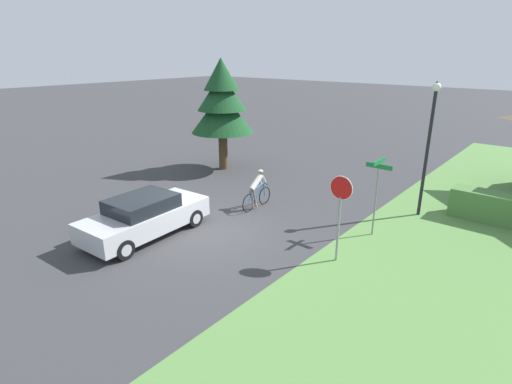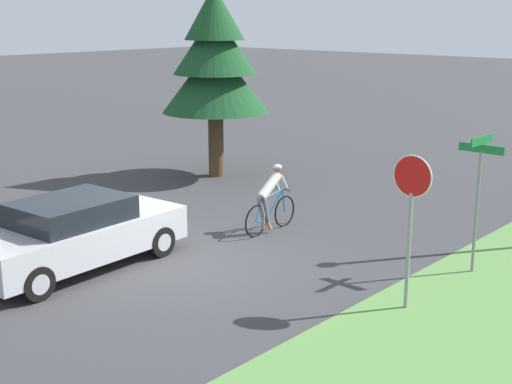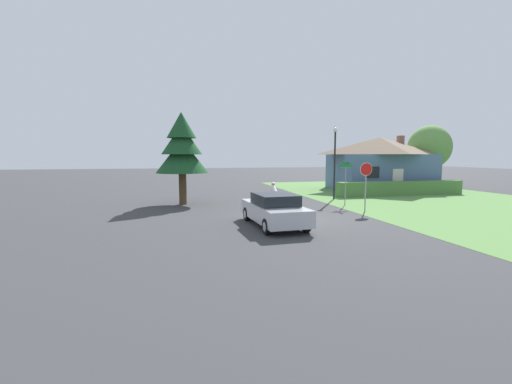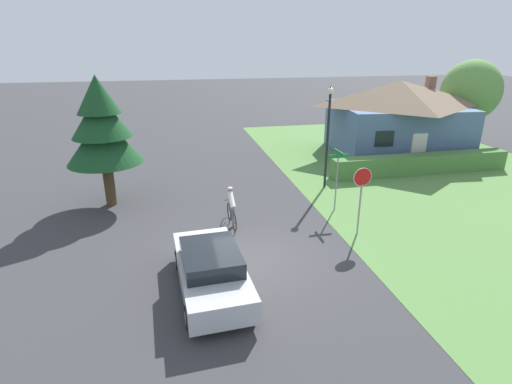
{
  "view_description": "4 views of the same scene",
  "coord_description": "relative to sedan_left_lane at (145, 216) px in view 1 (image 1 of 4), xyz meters",
  "views": [
    {
      "loc": [
        9.3,
        -8.74,
        5.97
      ],
      "look_at": [
        0.63,
        1.8,
        1.18
      ],
      "focal_mm": 28.0,
      "sensor_mm": 36.0,
      "label": 1
    },
    {
      "loc": [
        9.99,
        -9.13,
        4.92
      ],
      "look_at": [
        0.35,
        1.74,
        1.26
      ],
      "focal_mm": 50.0,
      "sensor_mm": 36.0,
      "label": 2
    },
    {
      "loc": [
        -5.67,
        -15.6,
        3.06
      ],
      "look_at": [
        -1.4,
        2.73,
        1.05
      ],
      "focal_mm": 24.0,
      "sensor_mm": 36.0,
      "label": 3
    },
    {
      "loc": [
        -2.4,
        -11.68,
        6.99
      ],
      "look_at": [
        0.5,
        1.81,
        1.78
      ],
      "focal_mm": 28.0,
      "sensor_mm": 36.0,
      "label": 4
    }
  ],
  "objects": [
    {
      "name": "street_lamp",
      "position": [
        6.62,
        7.84,
        2.45
      ],
      "size": [
        0.31,
        0.31,
        5.04
      ],
      "color": "black",
      "rests_on": "ground"
    },
    {
      "name": "stop_sign",
      "position": [
        5.92,
        2.58,
        1.18
      ],
      "size": [
        0.71,
        0.07,
        2.68
      ],
      "rotation": [
        0.0,
        0.0,
        3.14
      ],
      "color": "gray",
      "rests_on": "ground"
    },
    {
      "name": "ground_plane",
      "position": [
        1.56,
        1.49,
        -0.71
      ],
      "size": [
        140.0,
        140.0,
        0.0
      ],
      "primitive_type": "plane",
      "color": "#38383A"
    },
    {
      "name": "street_name_sign",
      "position": [
        5.99,
        5.0,
        1.15
      ],
      "size": [
        0.9,
        0.9,
        2.69
      ],
      "color": "gray",
      "rests_on": "ground"
    },
    {
      "name": "cyclist",
      "position": [
        1.3,
        4.41,
        0.03
      ],
      "size": [
        0.44,
        1.83,
        1.56
      ],
      "rotation": [
        0.0,
        0.0,
        1.61
      ],
      "color": "black",
      "rests_on": "ground"
    },
    {
      "name": "sedan_left_lane",
      "position": [
        0.0,
        0.0,
        0.0
      ],
      "size": [
        2.07,
        4.52,
        1.42
      ],
      "rotation": [
        0.0,
        0.0,
        1.63
      ],
      "color": "#BCBCC1",
      "rests_on": "ground"
    },
    {
      "name": "conifer_tall_near",
      "position": [
        -3.75,
        7.74,
        2.86
      ],
      "size": [
        3.23,
        3.23,
        5.73
      ],
      "color": "#4C3823",
      "rests_on": "ground"
    }
  ]
}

